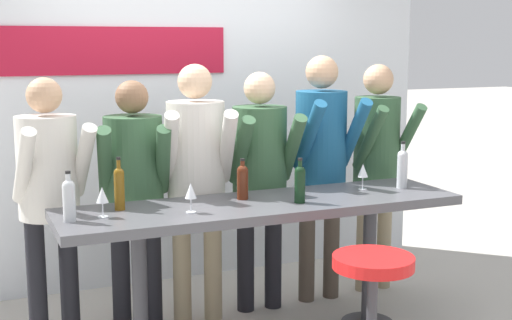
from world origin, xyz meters
name	(u,v)px	position (x,y,z in m)	size (l,w,h in m)	color
back_wall	(187,111)	(-0.01, 1.51, 1.38)	(4.16, 0.12, 2.74)	silver
tasting_table	(262,221)	(0.00, 0.00, 0.81)	(2.56, 0.68, 0.94)	#4C4C51
bar_stool	(372,299)	(0.34, -0.76, 0.52)	(0.48, 0.48, 0.76)	#333338
person_far_left	(49,181)	(-1.22, 0.59, 1.06)	(0.50, 0.60, 1.71)	black
person_left	(134,178)	(-0.67, 0.61, 1.04)	(0.53, 0.62, 1.68)	black
person_center_left	(196,165)	(-0.26, 0.53, 1.10)	(0.54, 0.64, 1.79)	gray
person_center	(260,166)	(0.23, 0.56, 1.06)	(0.49, 0.58, 1.72)	black
person_center_right	(321,151)	(0.72, 0.58, 1.14)	(0.45, 0.57, 1.83)	#473D33
person_right	(377,151)	(1.22, 0.61, 1.10)	(0.42, 0.54, 1.76)	gray
wine_bottle_0	(243,180)	(-0.08, 0.12, 1.06)	(0.07, 0.07, 0.26)	#4C1E0F
wine_bottle_1	(119,186)	(-0.87, 0.13, 1.08)	(0.06, 0.06, 0.32)	brown
wine_bottle_2	(69,198)	(-1.19, -0.04, 1.07)	(0.07, 0.07, 0.29)	#B7BCC1
wine_bottle_3	(300,182)	(0.21, -0.11, 1.07)	(0.07, 0.07, 0.28)	black
wine_bottle_4	(402,167)	(1.05, 0.02, 1.09)	(0.07, 0.07, 0.32)	#B7BCC1
wine_glass_0	(102,196)	(-1.00, -0.01, 1.07)	(0.07, 0.07, 0.18)	silver
wine_glass_1	(191,192)	(-0.50, -0.10, 1.07)	(0.07, 0.07, 0.18)	silver
wine_glass_2	(363,171)	(0.77, 0.08, 1.07)	(0.07, 0.07, 0.18)	silver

